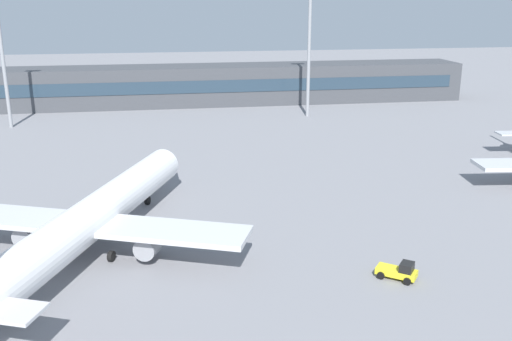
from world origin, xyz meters
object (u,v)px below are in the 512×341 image
baggage_tug_yellow (399,271)px  floodlight_tower_east (2,52)px  airplane_near (94,216)px  floodlight_tower_west (309,40)px

baggage_tug_yellow → floodlight_tower_east: size_ratio=0.15×
airplane_near → floodlight_tower_east: floodlight_tower_east is taller
baggage_tug_yellow → floodlight_tower_west: (10.21, 73.57, 15.17)m
floodlight_tower_west → airplane_near: bearing=-121.4°
floodlight_tower_west → floodlight_tower_east: bearing=-178.9°
floodlight_tower_east → floodlight_tower_west: bearing=1.1°
baggage_tug_yellow → floodlight_tower_west: floodlight_tower_west is taller
airplane_near → floodlight_tower_west: floodlight_tower_west is taller
airplane_near → baggage_tug_yellow: size_ratio=11.78×
baggage_tug_yellow → floodlight_tower_west: bearing=82.1°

